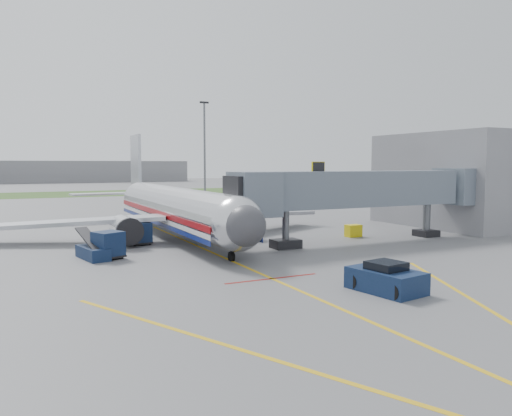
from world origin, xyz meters
name	(u,v)px	position (x,y,z in m)	size (l,w,h in m)	color
ground	(243,266)	(0.00, 0.00, 0.00)	(400.00, 400.00, 0.00)	#565659
grass_strip	(78,194)	(0.00, 90.00, 0.01)	(300.00, 25.00, 0.01)	#2D4C1E
apron_markings	(302,292)	(0.00, -7.40, 0.00)	(21.52, 50.00, 0.01)	gold
airliner	(175,208)	(0.00, 15.25, 2.65)	(32.10, 35.67, 10.25)	silver
jet_bridge	(356,190)	(12.86, 5.00, 4.47)	(25.30, 4.00, 6.90)	slate
terminal	(455,180)	(30.00, 10.00, 5.00)	(10.00, 16.00, 10.00)	slate
light_mast_right	(205,146)	(25.00, 75.00, 10.78)	(2.00, 0.44, 20.40)	#595B60
distant_terminal	(22,172)	(-10.00, 170.00, 4.00)	(120.00, 14.00, 8.00)	slate
pushback_tug	(386,279)	(4.00, -9.22, 0.66)	(2.92, 4.14, 1.59)	#0C1E38
baggage_cart_a	(108,245)	(-7.52, 6.50, 0.99)	(2.38, 2.38, 1.95)	#0C1E38
baggage_cart_c	(140,233)	(-4.07, 11.85, 0.95)	(1.84, 1.84, 1.86)	#0C1E38
belt_loader	(93,252)	(-8.52, 7.02, 0.51)	(2.04, 4.31, 2.03)	#0C1E38
ground_power_cart	(353,231)	(14.72, 7.73, 0.55)	(1.40, 0.94, 1.12)	yellow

